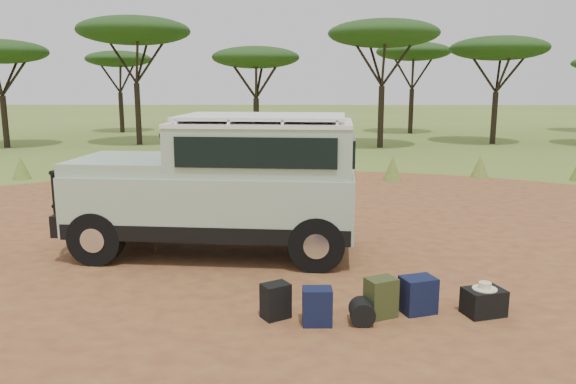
{
  "coord_description": "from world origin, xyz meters",
  "views": [
    {
      "loc": [
        -0.1,
        -9.28,
        3.09
      ],
      "look_at": [
        -0.23,
        1.4,
        1.0
      ],
      "focal_mm": 35.0,
      "sensor_mm": 36.0,
      "label": 1
    }
  ],
  "objects_px": {
    "walking_staff": "(158,215)",
    "duffel_navy": "(418,295)",
    "safari_vehicle": "(224,187)",
    "backpack_olive": "(381,298)",
    "hard_case": "(484,302)",
    "backpack_black": "(276,301)",
    "backpack_navy": "(317,307)"
  },
  "relations": [
    {
      "from": "walking_staff",
      "to": "backpack_olive",
      "type": "xyz_separation_m",
      "value": [
        3.61,
        -2.71,
        -0.47
      ]
    },
    {
      "from": "walking_staff",
      "to": "hard_case",
      "type": "relative_size",
      "value": 2.96
    },
    {
      "from": "backpack_black",
      "to": "backpack_navy",
      "type": "bearing_deg",
      "value": -52.46
    },
    {
      "from": "safari_vehicle",
      "to": "hard_case",
      "type": "height_order",
      "value": "safari_vehicle"
    },
    {
      "from": "duffel_navy",
      "to": "safari_vehicle",
      "type": "bearing_deg",
      "value": 118.28
    },
    {
      "from": "safari_vehicle",
      "to": "backpack_black",
      "type": "xyz_separation_m",
      "value": [
        1.03,
        -2.95,
        -0.98
      ]
    },
    {
      "from": "backpack_navy",
      "to": "backpack_olive",
      "type": "bearing_deg",
      "value": 15.46
    },
    {
      "from": "backpack_olive",
      "to": "duffel_navy",
      "type": "relative_size",
      "value": 1.08
    },
    {
      "from": "backpack_olive",
      "to": "duffel_navy",
      "type": "height_order",
      "value": "backpack_olive"
    },
    {
      "from": "hard_case",
      "to": "safari_vehicle",
      "type": "bearing_deg",
      "value": 127.05
    },
    {
      "from": "backpack_navy",
      "to": "backpack_black",
      "type": "bearing_deg",
      "value": 157.9
    },
    {
      "from": "walking_staff",
      "to": "hard_case",
      "type": "xyz_separation_m",
      "value": [
        5.01,
        -2.63,
        -0.56
      ]
    },
    {
      "from": "duffel_navy",
      "to": "hard_case",
      "type": "xyz_separation_m",
      "value": [
        0.87,
        -0.07,
        -0.07
      ]
    },
    {
      "from": "walking_staff",
      "to": "backpack_olive",
      "type": "height_order",
      "value": "walking_staff"
    },
    {
      "from": "safari_vehicle",
      "to": "backpack_black",
      "type": "height_order",
      "value": "safari_vehicle"
    },
    {
      "from": "backpack_olive",
      "to": "hard_case",
      "type": "height_order",
      "value": "backpack_olive"
    },
    {
      "from": "duffel_navy",
      "to": "backpack_black",
      "type": "bearing_deg",
      "value": 167.23
    },
    {
      "from": "backpack_olive",
      "to": "backpack_navy",
      "type": "bearing_deg",
      "value": 172.15
    },
    {
      "from": "safari_vehicle",
      "to": "hard_case",
      "type": "xyz_separation_m",
      "value": [
        3.83,
        -2.81,
        -1.04
      ]
    },
    {
      "from": "duffel_navy",
      "to": "hard_case",
      "type": "height_order",
      "value": "duffel_navy"
    },
    {
      "from": "walking_staff",
      "to": "backpack_olive",
      "type": "relative_size",
      "value": 2.83
    },
    {
      "from": "safari_vehicle",
      "to": "walking_staff",
      "type": "relative_size",
      "value": 3.5
    },
    {
      "from": "hard_case",
      "to": "backpack_olive",
      "type": "bearing_deg",
      "value": 166.42
    },
    {
      "from": "safari_vehicle",
      "to": "backpack_navy",
      "type": "bearing_deg",
      "value": -58.94
    },
    {
      "from": "walking_staff",
      "to": "duffel_navy",
      "type": "height_order",
      "value": "walking_staff"
    },
    {
      "from": "backpack_black",
      "to": "backpack_navy",
      "type": "height_order",
      "value": "backpack_navy"
    },
    {
      "from": "backpack_black",
      "to": "backpack_olive",
      "type": "distance_m",
      "value": 1.41
    },
    {
      "from": "backpack_olive",
      "to": "hard_case",
      "type": "distance_m",
      "value": 1.4
    },
    {
      "from": "backpack_navy",
      "to": "backpack_olive",
      "type": "xyz_separation_m",
      "value": [
        0.86,
        0.26,
        0.02
      ]
    },
    {
      "from": "hard_case",
      "to": "duffel_navy",
      "type": "bearing_deg",
      "value": 158.51
    },
    {
      "from": "safari_vehicle",
      "to": "walking_staff",
      "type": "xyz_separation_m",
      "value": [
        -1.18,
        -0.18,
        -0.48
      ]
    },
    {
      "from": "safari_vehicle",
      "to": "backpack_navy",
      "type": "xyz_separation_m",
      "value": [
        1.58,
        -3.15,
        -0.97
      ]
    }
  ]
}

